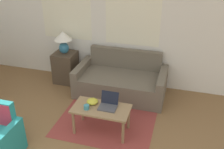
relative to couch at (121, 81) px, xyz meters
name	(u,v)px	position (x,y,z in m)	size (l,w,h in m)	color
wall_back	(103,22)	(-0.53, 0.48, 1.05)	(6.67, 0.06, 2.60)	white
rug	(112,110)	(-0.01, -0.67, -0.25)	(1.65, 2.02, 0.01)	brown
couch	(121,81)	(0.00, 0.00, 0.00)	(1.77, 0.92, 0.83)	#665B4C
side_table	(66,67)	(-1.30, 0.14, 0.08)	(0.46, 0.46, 0.67)	#4C3D2D
table_lamp	(63,39)	(-1.30, 0.14, 0.72)	(0.38, 0.38, 0.48)	teal
coffee_table	(101,111)	(-0.01, -1.28, 0.14)	(0.92, 0.48, 0.46)	#8E704C
laptop	(108,104)	(0.09, -1.21, 0.25)	(0.28, 0.27, 0.22)	#47474C
cup_navy	(86,107)	(-0.22, -1.37, 0.23)	(0.09, 0.09, 0.07)	teal
snack_bowl	(92,101)	(-0.18, -1.20, 0.24)	(0.19, 0.19, 0.08)	gold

